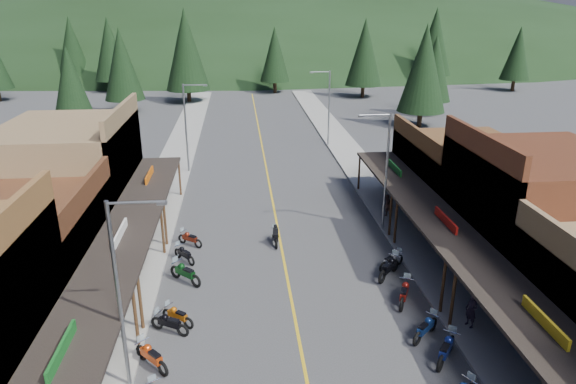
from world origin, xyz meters
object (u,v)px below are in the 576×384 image
object	(u,v)px
pine_7	(72,47)
pine_8	(70,81)
bike_east_5	(446,348)
rider_on_bike	(275,236)
streetlight_0	(122,289)
bike_west_7	(177,315)
bike_west_9	(184,253)
pine_6	(518,53)
bike_west_10	(190,238)
pine_11	(424,68)
pine_2	(186,50)
pine_4	(365,52)
bike_east_6	(426,327)
shop_east_2	(535,213)
streetlight_2	(385,167)
pine_3	(275,54)
pine_5	(435,41)
bike_west_8	(185,272)
pine_9	(434,68)
shop_west_3	(73,175)
pedestrian_east_b	(386,205)
shop_east_3	(461,176)
streetlight_1	(187,124)
shop_west_2	(21,251)
bike_east_9	(391,260)
streetlight_3	(328,105)
pedestrian_east_a	(471,310)
bike_east_7	(404,292)
pine_10	(122,64)
bike_west_6	(169,322)
bike_east_8	(389,267)

from	to	relation	value
pine_7	pine_8	distance (m)	37.38
bike_east_5	rider_on_bike	world-z (taller)	rider_on_bike
streetlight_0	bike_east_5	distance (m)	13.60
bike_west_7	bike_west_9	world-z (taller)	bike_west_9
pine_6	bike_west_10	xyz separation A→B (m)	(-51.74, -57.28, -5.94)
streetlight_0	pine_11	bearing A→B (deg)	58.51
streetlight_0	pine_2	distance (m)	64.17
pine_4	bike_east_6	world-z (taller)	pine_4
shop_east_2	bike_east_6	world-z (taller)	shop_east_2
streetlight_2	pine_2	xyz separation A→B (m)	(-16.95, 50.00, 3.53)
rider_on_bike	streetlight_2	bearing A→B (deg)	11.39
streetlight_0	rider_on_bike	distance (m)	14.60
pine_3	rider_on_bike	distance (m)	60.03
pine_5	bike_west_8	distance (m)	80.69
pine_11	bike_east_6	world-z (taller)	pine_11
pine_5	pine_9	size ratio (longest dim) A/B	1.30
shop_west_3	pine_8	bearing A→B (deg)	105.97
pine_5	pedestrian_east_b	world-z (taller)	pine_5
pedestrian_east_b	bike_west_10	bearing A→B (deg)	-12.99
shop_east_3	pine_3	size ratio (longest dim) A/B	0.99
shop_east_2	rider_on_bike	distance (m)	15.17
streetlight_2	pine_5	distance (m)	69.57
pine_6	pine_7	size ratio (longest dim) A/B	0.88
bike_west_8	pedestrian_east_b	size ratio (longest dim) A/B	1.47
streetlight_1	streetlight_2	distance (m)	19.73
pine_5	bike_east_6	size ratio (longest dim) A/B	6.77
shop_west_2	pine_4	bearing A→B (deg)	61.42
pine_6	bike_east_9	xyz separation A→B (m)	(-39.90, -61.44, -5.93)
streetlight_3	pedestrian_east_a	bearing A→B (deg)	-88.02
bike_west_8	bike_west_10	xyz separation A→B (m)	(-0.13, 4.63, -0.12)
streetlight_2	bike_east_5	world-z (taller)	streetlight_2
pine_8	pedestrian_east_b	world-z (taller)	pine_8
streetlight_3	shop_west_3	bearing A→B (deg)	-137.96
streetlight_0	pine_8	size ratio (longest dim) A/B	0.80
bike_east_7	bike_west_9	bearing A→B (deg)	179.68
bike_east_9	pine_9	bearing A→B (deg)	123.58
pine_9	pine_11	world-z (taller)	pine_11
streetlight_0	pine_2	bearing A→B (deg)	92.73
shop_east_2	bike_east_6	size ratio (longest dim) A/B	5.27
bike_west_7	rider_on_bike	size ratio (longest dim) A/B	0.98
pine_6	rider_on_bike	size ratio (longest dim) A/B	5.73
bike_east_7	bike_east_9	size ratio (longest dim) A/B	1.17
pine_9	bike_west_7	size ratio (longest dim) A/B	5.72
streetlight_2	pedestrian_east_b	size ratio (longest dim) A/B	5.08
pine_2	pine_10	distance (m)	11.38
shop_east_2	bike_west_10	xyz separation A→B (m)	(-19.52, 5.02, -2.98)
pine_4	bike_west_6	size ratio (longest dim) A/B	6.22
pine_4	bike_east_8	world-z (taller)	pine_4
pedestrian_east_b	shop_east_2	bearing A→B (deg)	97.93
pine_3	pine_10	distance (m)	27.20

